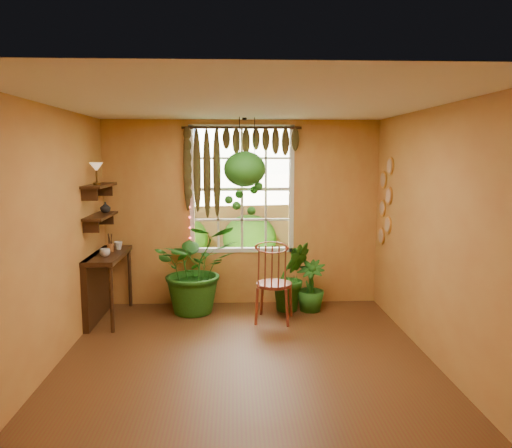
{
  "coord_description": "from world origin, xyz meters",
  "views": [
    {
      "loc": [
        -0.12,
        -5.0,
        2.19
      ],
      "look_at": [
        0.16,
        1.15,
        1.34
      ],
      "focal_mm": 35.0,
      "sensor_mm": 36.0,
      "label": 1
    }
  ],
  "objects_px": {
    "potted_plant_mid": "(291,276)",
    "counter_ledge": "(101,279)",
    "windsor_chair": "(274,295)",
    "potted_plant_left": "(196,268)",
    "hanging_basket": "(245,174)"
  },
  "relations": [
    {
      "from": "windsor_chair",
      "to": "counter_ledge",
      "type": "bearing_deg",
      "value": -172.3
    },
    {
      "from": "counter_ledge",
      "to": "potted_plant_mid",
      "type": "height_order",
      "value": "potted_plant_mid"
    },
    {
      "from": "windsor_chair",
      "to": "potted_plant_left",
      "type": "distance_m",
      "value": 1.17
    },
    {
      "from": "potted_plant_mid",
      "to": "counter_ledge",
      "type": "bearing_deg",
      "value": -174.41
    },
    {
      "from": "potted_plant_left",
      "to": "potted_plant_mid",
      "type": "height_order",
      "value": "potted_plant_left"
    },
    {
      "from": "potted_plant_mid",
      "to": "hanging_basket",
      "type": "distance_m",
      "value": 1.58
    },
    {
      "from": "windsor_chair",
      "to": "hanging_basket",
      "type": "bearing_deg",
      "value": 140.69
    },
    {
      "from": "potted_plant_left",
      "to": "hanging_basket",
      "type": "distance_m",
      "value": 1.47
    },
    {
      "from": "potted_plant_left",
      "to": "hanging_basket",
      "type": "bearing_deg",
      "value": 3.08
    },
    {
      "from": "counter_ledge",
      "to": "potted_plant_left",
      "type": "distance_m",
      "value": 1.28
    },
    {
      "from": "counter_ledge",
      "to": "hanging_basket",
      "type": "distance_m",
      "value": 2.4
    },
    {
      "from": "potted_plant_mid",
      "to": "hanging_basket",
      "type": "xyz_separation_m",
      "value": [
        -0.65,
        0.0,
        1.44
      ]
    },
    {
      "from": "windsor_chair",
      "to": "potted_plant_mid",
      "type": "height_order",
      "value": "windsor_chair"
    },
    {
      "from": "potted_plant_left",
      "to": "potted_plant_mid",
      "type": "bearing_deg",
      "value": 1.45
    },
    {
      "from": "windsor_chair",
      "to": "potted_plant_left",
      "type": "height_order",
      "value": "potted_plant_left"
    }
  ]
}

